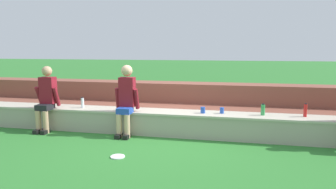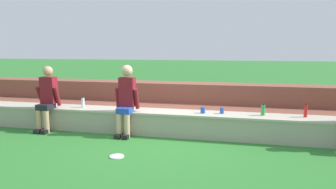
% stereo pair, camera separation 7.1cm
% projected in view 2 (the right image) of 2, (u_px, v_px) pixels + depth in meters
% --- Properties ---
extents(ground_plane, '(80.00, 80.00, 0.00)m').
position_uv_depth(ground_plane, '(158.00, 137.00, 6.00)').
color(ground_plane, '#2D752D').
extents(stone_seating_wall, '(8.44, 0.58, 0.47)m').
position_uv_depth(stone_seating_wall, '(161.00, 122.00, 6.22)').
color(stone_seating_wall, '#A8A08E').
rests_on(stone_seating_wall, ground).
extents(brick_bleachers, '(11.67, 1.27, 0.91)m').
position_uv_depth(brick_bleachers, '(173.00, 106.00, 7.29)').
color(brick_bleachers, brown).
rests_on(brick_bleachers, ground).
extents(person_far_left, '(0.49, 0.52, 1.37)m').
position_uv_depth(person_far_left, '(47.00, 97.00, 6.41)').
color(person_far_left, tan).
rests_on(person_far_left, ground).
extents(person_left_of_center, '(0.48, 0.53, 1.41)m').
position_uv_depth(person_left_of_center, '(126.00, 98.00, 6.05)').
color(person_left_of_center, '#DBAD89').
rests_on(person_left_of_center, ground).
extents(water_bottle_mid_right, '(0.06, 0.06, 0.26)m').
position_uv_depth(water_bottle_mid_right, '(306.00, 111.00, 5.62)').
color(water_bottle_mid_right, red).
rests_on(water_bottle_mid_right, stone_seating_wall).
extents(water_bottle_mid_left, '(0.06, 0.06, 0.23)m').
position_uv_depth(water_bottle_mid_left, '(83.00, 103.00, 6.55)').
color(water_bottle_mid_left, silver).
rests_on(water_bottle_mid_left, stone_seating_wall).
extents(water_bottle_center_gap, '(0.08, 0.08, 0.23)m').
position_uv_depth(water_bottle_center_gap, '(263.00, 110.00, 5.77)').
color(water_bottle_center_gap, green).
rests_on(water_bottle_center_gap, stone_seating_wall).
extents(plastic_cup_middle, '(0.09, 0.09, 0.12)m').
position_uv_depth(plastic_cup_middle, '(203.00, 110.00, 5.98)').
color(plastic_cup_middle, blue).
rests_on(plastic_cup_middle, stone_seating_wall).
extents(plastic_cup_right_end, '(0.08, 0.08, 0.12)m').
position_uv_depth(plastic_cup_right_end, '(222.00, 111.00, 5.94)').
color(plastic_cup_right_end, blue).
rests_on(plastic_cup_right_end, stone_seating_wall).
extents(frisbee, '(0.23, 0.23, 0.02)m').
position_uv_depth(frisbee, '(117.00, 156.00, 4.90)').
color(frisbee, white).
rests_on(frisbee, ground).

